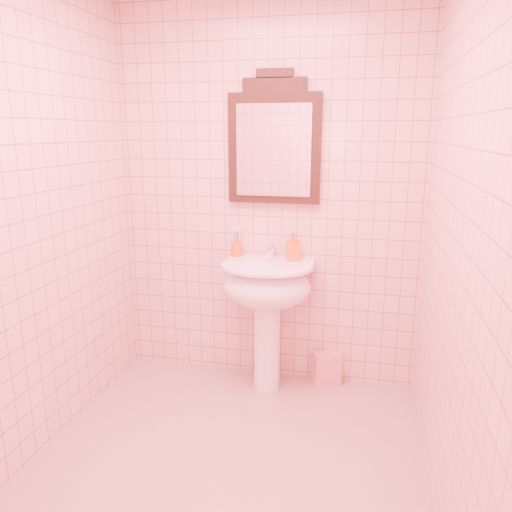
% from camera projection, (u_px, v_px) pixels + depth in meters
% --- Properties ---
extents(floor, '(2.20, 2.20, 0.00)m').
position_uv_depth(floor, '(224.00, 471.00, 2.53)').
color(floor, tan).
rests_on(floor, ground).
extents(back_wall, '(2.00, 0.02, 2.50)m').
position_uv_depth(back_wall, '(268.00, 198.00, 3.27)').
color(back_wall, beige).
rests_on(back_wall, floor).
extents(pedestal_sink, '(0.58, 0.58, 0.86)m').
position_uv_depth(pedestal_sink, '(267.00, 295.00, 3.19)').
color(pedestal_sink, white).
rests_on(pedestal_sink, floor).
extents(faucet, '(0.04, 0.16, 0.11)m').
position_uv_depth(faucet, '(271.00, 251.00, 3.25)').
color(faucet, white).
rests_on(faucet, pedestal_sink).
extents(mirror, '(0.59, 0.06, 0.82)m').
position_uv_depth(mirror, '(274.00, 143.00, 3.15)').
color(mirror, black).
rests_on(mirror, back_wall).
extents(toothbrush_cup, '(0.08, 0.08, 0.17)m').
position_uv_depth(toothbrush_cup, '(237.00, 249.00, 3.33)').
color(toothbrush_cup, '#DE5212').
rests_on(toothbrush_cup, pedestal_sink).
extents(soap_dispenser, '(0.11, 0.11, 0.19)m').
position_uv_depth(soap_dispenser, '(293.00, 246.00, 3.21)').
color(soap_dispenser, '#DD5F12').
rests_on(soap_dispenser, pedestal_sink).
extents(towel, '(0.21, 0.18, 0.22)m').
position_uv_depth(towel, '(326.00, 368.00, 3.39)').
color(towel, pink).
rests_on(towel, floor).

